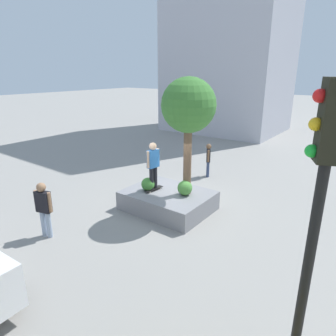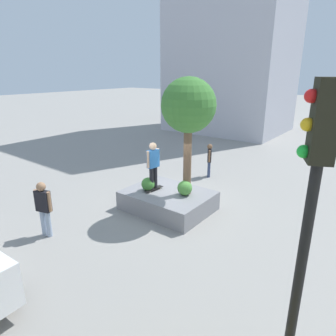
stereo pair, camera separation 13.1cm
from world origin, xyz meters
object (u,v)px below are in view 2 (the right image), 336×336
at_px(skateboard, 154,189).
at_px(plaza_tree, 188,107).
at_px(planter_ledge, 168,200).
at_px(bystander_watching, 209,158).
at_px(skateboarder, 153,162).
at_px(passerby_with_bag, 44,205).
at_px(traffic_light_median, 307,221).

bearing_deg(skateboard, plaza_tree, -155.68).
xyz_separation_m(planter_ledge, skateboard, (0.51, 0.20, 0.39)).
bearing_deg(bystander_watching, skateboarder, 91.32).
distance_m(plaza_tree, bystander_watching, 4.77).
distance_m(planter_ledge, skateboard, 0.67).
height_order(plaza_tree, skateboarder, plaza_tree).
bearing_deg(bystander_watching, passerby_with_bag, 81.06).
relative_size(traffic_light_median, bystander_watching, 2.98).
xyz_separation_m(skateboarder, bystander_watching, (0.10, -4.19, -0.81)).
bearing_deg(planter_ledge, skateboarder, 21.69).
height_order(skateboard, passerby_with_bag, passerby_with_bag).
distance_m(skateboard, bystander_watching, 4.19).
distance_m(planter_ledge, bystander_watching, 4.08).
height_order(skateboard, traffic_light_median, traffic_light_median).
xyz_separation_m(planter_ledge, plaza_tree, (-0.61, -0.30, 3.36)).
height_order(skateboarder, traffic_light_median, traffic_light_median).
relative_size(planter_ledge, traffic_light_median, 0.63).
height_order(planter_ledge, skateboard, skateboard).
distance_m(traffic_light_median, bystander_watching, 10.79).
bearing_deg(skateboard, skateboarder, -116.57).
distance_m(skateboard, skateboarder, 1.00).
height_order(skateboard, bystander_watching, bystander_watching).
distance_m(plaza_tree, passerby_with_bag, 5.41).
relative_size(planter_ledge, bystander_watching, 1.87).
xyz_separation_m(planter_ledge, skateboarder, (0.51, 0.20, 1.40)).
relative_size(plaza_tree, skateboarder, 2.33).
distance_m(skateboard, traffic_light_median, 7.84).
height_order(skateboarder, passerby_with_bag, skateboarder).
relative_size(planter_ledge, passerby_with_bag, 1.72).
xyz_separation_m(skateboarder, traffic_light_median, (-5.97, 4.42, 1.50)).
relative_size(plaza_tree, passerby_with_bag, 2.29).
bearing_deg(plaza_tree, planter_ledge, 26.43).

